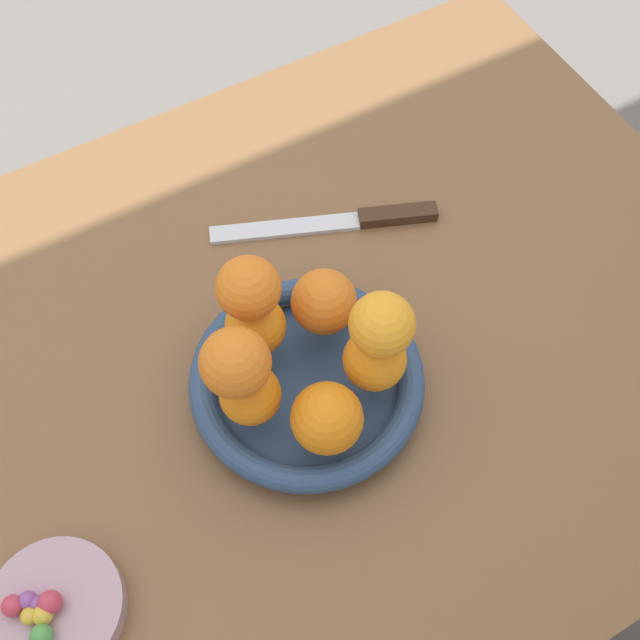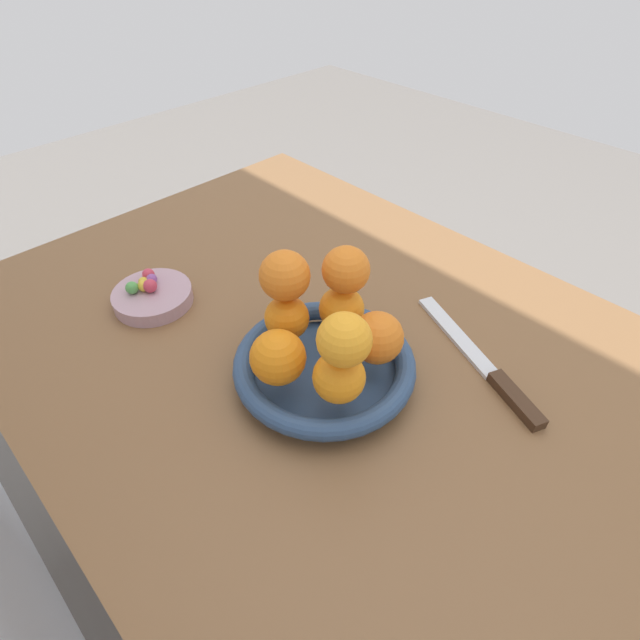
# 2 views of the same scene
# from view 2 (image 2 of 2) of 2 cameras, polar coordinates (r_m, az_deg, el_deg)

# --- Properties ---
(ground_plane) EXTENTS (6.00, 6.00, 0.00)m
(ground_plane) POSITION_cam_2_polar(r_m,az_deg,el_deg) (1.32, 1.01, -26.71)
(ground_plane) COLOR slate
(dining_table) EXTENTS (1.10, 0.76, 0.74)m
(dining_table) POSITION_cam_2_polar(r_m,az_deg,el_deg) (0.76, 1.59, -8.23)
(dining_table) COLOR brown
(dining_table) RESTS_ON ground_plane
(fruit_bowl) EXTENTS (0.23, 0.23, 0.04)m
(fruit_bowl) POSITION_cam_2_polar(r_m,az_deg,el_deg) (0.64, 0.50, -5.29)
(fruit_bowl) COLOR navy
(fruit_bowl) RESTS_ON dining_table
(candy_dish) EXTENTS (0.12, 0.12, 0.02)m
(candy_dish) POSITION_cam_2_polar(r_m,az_deg,el_deg) (0.80, -18.55, 2.54)
(candy_dish) COLOR #B28C99
(candy_dish) RESTS_ON dining_table
(orange_0) EXTENTS (0.06, 0.06, 0.06)m
(orange_0) POSITION_cam_2_polar(r_m,az_deg,el_deg) (0.64, -3.81, 0.25)
(orange_0) COLOR orange
(orange_0) RESTS_ON fruit_bowl
(orange_1) EXTENTS (0.07, 0.07, 0.07)m
(orange_1) POSITION_cam_2_polar(r_m,az_deg,el_deg) (0.58, -4.83, -4.27)
(orange_1) COLOR orange
(orange_1) RESTS_ON fruit_bowl
(orange_2) EXTENTS (0.06, 0.06, 0.06)m
(orange_2) POSITION_cam_2_polar(r_m,az_deg,el_deg) (0.56, 2.18, -6.53)
(orange_2) COLOR orange
(orange_2) RESTS_ON fruit_bowl
(orange_3) EXTENTS (0.07, 0.07, 0.07)m
(orange_3) POSITION_cam_2_polar(r_m,az_deg,el_deg) (0.61, 6.24, -2.24)
(orange_3) COLOR orange
(orange_3) RESTS_ON fruit_bowl
(orange_4) EXTENTS (0.06, 0.06, 0.06)m
(orange_4) POSITION_cam_2_polar(r_m,az_deg,el_deg) (0.65, 2.48, 1.28)
(orange_4) COLOR orange
(orange_4) RESTS_ON fruit_bowl
(orange_5) EXTENTS (0.06, 0.06, 0.06)m
(orange_5) POSITION_cam_2_polar(r_m,az_deg,el_deg) (0.61, 3.07, 5.71)
(orange_5) COLOR orange
(orange_5) RESTS_ON orange_4
(orange_6) EXTENTS (0.06, 0.06, 0.06)m
(orange_6) POSITION_cam_2_polar(r_m,az_deg,el_deg) (0.61, -4.06, 5.08)
(orange_6) COLOR orange
(orange_6) RESTS_ON orange_0
(orange_7) EXTENTS (0.06, 0.06, 0.06)m
(orange_7) POSITION_cam_2_polar(r_m,az_deg,el_deg) (0.52, 2.79, -2.27)
(orange_7) COLOR orange
(orange_7) RESTS_ON orange_2
(candy_ball_0) EXTENTS (0.01, 0.01, 0.01)m
(candy_ball_0) POSITION_cam_2_polar(r_m,az_deg,el_deg) (0.80, -18.85, 4.04)
(candy_ball_0) COLOR #8C4C99
(candy_ball_0) RESTS_ON candy_dish
(candy_ball_1) EXTENTS (0.02, 0.02, 0.02)m
(candy_ball_1) POSITION_cam_2_polar(r_m,az_deg,el_deg) (0.79, -18.84, 3.71)
(candy_ball_1) COLOR #C6384C
(candy_ball_1) RESTS_ON candy_dish
(candy_ball_2) EXTENTS (0.02, 0.02, 0.02)m
(candy_ball_2) POSITION_cam_2_polar(r_m,az_deg,el_deg) (0.81, -19.53, 4.12)
(candy_ball_2) COLOR gold
(candy_ball_2) RESTS_ON candy_dish
(candy_ball_3) EXTENTS (0.02, 0.02, 0.02)m
(candy_ball_3) POSITION_cam_2_polar(r_m,az_deg,el_deg) (0.81, -18.67, 4.46)
(candy_ball_3) COLOR #8C4C99
(candy_ball_3) RESTS_ON candy_dish
(candy_ball_4) EXTENTS (0.02, 0.02, 0.02)m
(candy_ball_4) POSITION_cam_2_polar(r_m,az_deg,el_deg) (0.80, -20.69, 3.46)
(candy_ball_4) COLOR #4C9947
(candy_ball_4) RESTS_ON candy_dish
(candy_ball_5) EXTENTS (0.02, 0.02, 0.02)m
(candy_ball_5) POSITION_cam_2_polar(r_m,az_deg,el_deg) (0.80, -19.52, 3.71)
(candy_ball_5) COLOR gold
(candy_ball_5) RESTS_ON candy_dish
(candy_ball_6) EXTENTS (0.02, 0.02, 0.02)m
(candy_ball_6) POSITION_cam_2_polar(r_m,az_deg,el_deg) (0.82, -19.02, 4.95)
(candy_ball_6) COLOR #C6384C
(candy_ball_6) RESTS_ON candy_dish
(knife) EXTENTS (0.25, 0.12, 0.01)m
(knife) POSITION_cam_2_polar(r_m,az_deg,el_deg) (0.70, 18.41, -5.09)
(knife) COLOR #3F2819
(knife) RESTS_ON dining_table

